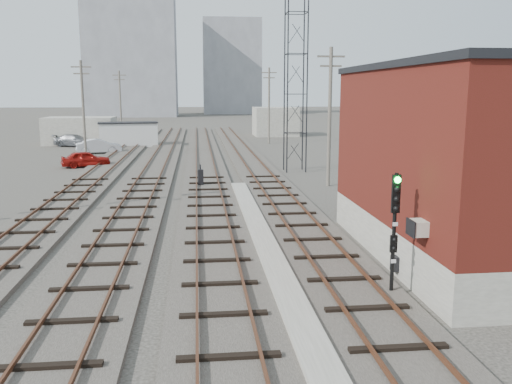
{
  "coord_description": "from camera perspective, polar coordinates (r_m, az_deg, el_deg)",
  "views": [
    {
      "loc": [
        -2.12,
        -6.83,
        6.18
      ],
      "look_at": [
        0.2,
        14.5,
        2.2
      ],
      "focal_mm": 38.0,
      "sensor_mm": 36.0,
      "label": 1
    }
  ],
  "objects": [
    {
      "name": "ground",
      "position": [
        67.15,
        -4.4,
        5.2
      ],
      "size": [
        320.0,
        320.0,
        0.0
      ],
      "primitive_type": "plane",
      "color": "#282621",
      "rests_on": "ground"
    },
    {
      "name": "track_right",
      "position": [
        46.46,
        -0.45,
        3.0
      ],
      "size": [
        3.2,
        90.0,
        0.39
      ],
      "color": "#332D28",
      "rests_on": "ground"
    },
    {
      "name": "track_mid_right",
      "position": [
        46.24,
        -5.4,
        2.92
      ],
      "size": [
        3.2,
        90.0,
        0.39
      ],
      "color": "#332D28",
      "rests_on": "ground"
    },
    {
      "name": "track_mid_left",
      "position": [
        46.36,
        -10.35,
        2.81
      ],
      "size": [
        3.2,
        90.0,
        0.39
      ],
      "color": "#332D28",
      "rests_on": "ground"
    },
    {
      "name": "track_left",
      "position": [
        46.82,
        -15.24,
        2.69
      ],
      "size": [
        3.2,
        90.0,
        0.39
      ],
      "color": "#332D28",
      "rests_on": "ground"
    },
    {
      "name": "platform_curb",
      "position": [
        21.85,
        0.93,
        -5.57
      ],
      "size": [
        0.9,
        28.0,
        0.26
      ],
      "primitive_type": "cube",
      "color": "gray",
      "rests_on": "ground"
    },
    {
      "name": "brick_building",
      "position": [
        21.3,
        20.72,
        2.95
      ],
      "size": [
        6.54,
        12.2,
        7.22
      ],
      "color": "gray",
      "rests_on": "ground"
    },
    {
      "name": "lattice_tower",
      "position": [
        42.54,
        4.21,
        12.26
      ],
      "size": [
        1.6,
        1.6,
        15.0
      ],
      "color": "black",
      "rests_on": "ground"
    },
    {
      "name": "utility_pole_left_b",
      "position": [
        52.88,
        -17.73,
        8.52
      ],
      "size": [
        1.8,
        0.24,
        9.0
      ],
      "color": "#595147",
      "rests_on": "ground"
    },
    {
      "name": "utility_pole_left_c",
      "position": [
        77.54,
        -14.09,
        9.18
      ],
      "size": [
        1.8,
        0.24,
        9.0
      ],
      "color": "#595147",
      "rests_on": "ground"
    },
    {
      "name": "utility_pole_right_a",
      "position": [
        35.91,
        7.76,
        8.21
      ],
      "size": [
        1.8,
        0.24,
        9.0
      ],
      "color": "#595147",
      "rests_on": "ground"
    },
    {
      "name": "utility_pole_right_b",
      "position": [
        65.42,
        1.38,
        9.3
      ],
      "size": [
        1.8,
        0.24,
        9.0
      ],
      "color": "#595147",
      "rests_on": "ground"
    },
    {
      "name": "apartment_left",
      "position": [
        142.99,
        -12.96,
        13.79
      ],
      "size": [
        22.0,
        14.0,
        30.0
      ],
      "primitive_type": "cube",
      "color": "gray",
      "rests_on": "ground"
    },
    {
      "name": "apartment_right",
      "position": [
        157.3,
        -2.59,
        12.99
      ],
      "size": [
        16.0,
        12.0,
        26.0
      ],
      "primitive_type": "cube",
      "color": "gray",
      "rests_on": "ground"
    },
    {
      "name": "shed_left",
      "position": [
        68.41,
        -18.01,
        6.16
      ],
      "size": [
        8.0,
        5.0,
        3.2
      ],
      "primitive_type": "cube",
      "color": "gray",
      "rests_on": "ground"
    },
    {
      "name": "shed_right",
      "position": [
        77.74,
        2.03,
        7.43
      ],
      "size": [
        6.0,
        6.0,
        4.0
      ],
      "primitive_type": "cube",
      "color": "gray",
      "rests_on": "ground"
    },
    {
      "name": "signal_mast",
      "position": [
        16.73,
        14.37,
        -3.52
      ],
      "size": [
        0.4,
        0.41,
        3.83
      ],
      "color": "gray",
      "rests_on": "ground"
    },
    {
      "name": "switch_stand",
      "position": [
        35.45,
        -5.86,
        1.52
      ],
      "size": [
        0.38,
        0.38,
        1.43
      ],
      "rotation": [
        0.0,
        0.0,
        0.16
      ],
      "color": "black",
      "rests_on": "ground"
    },
    {
      "name": "site_trailer",
      "position": [
        63.8,
        -13.28,
        5.94
      ],
      "size": [
        6.98,
        3.84,
        2.79
      ],
      "rotation": [
        0.0,
        0.0,
        0.15
      ],
      "color": "silver",
      "rests_on": "ground"
    },
    {
      "name": "car_red",
      "position": [
        47.32,
        -17.48,
        3.34
      ],
      "size": [
        4.25,
        2.8,
        1.34
      ],
      "primitive_type": "imported",
      "rotation": [
        0.0,
        0.0,
        1.91
      ],
      "color": "maroon",
      "rests_on": "ground"
    },
    {
      "name": "car_silver",
      "position": [
        57.41,
        -16.21,
        4.65
      ],
      "size": [
        4.69,
        2.47,
        1.47
      ],
      "primitive_type": "imported",
      "rotation": [
        0.0,
        0.0,
        1.79
      ],
      "color": "#B6B8BE",
      "rests_on": "ground"
    },
    {
      "name": "car_grey",
      "position": [
        65.53,
        -18.58,
        5.16
      ],
      "size": [
        5.12,
        3.37,
        1.38
      ],
      "primitive_type": "imported",
      "rotation": [
        0.0,
        0.0,
        1.24
      ],
      "color": "slate",
      "rests_on": "ground"
    }
  ]
}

